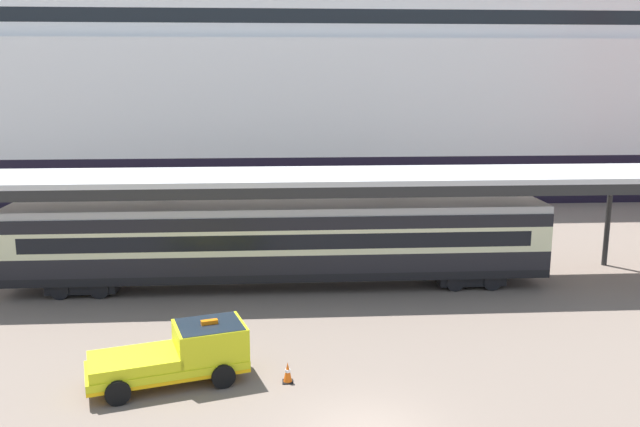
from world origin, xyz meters
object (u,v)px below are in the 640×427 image
Objects in this scene: service_truck at (183,353)px; traffic_cone_mid at (288,372)px; cruise_ship at (220,48)px; train_carriage at (280,241)px.

service_truck is 3.58m from traffic_cone_mid.
cruise_ship is at bearing 92.60° from service_truck.
service_truck is 7.68× the size of traffic_cone_mid.
cruise_ship is 37.37m from train_carriage.
cruise_ship reaches higher than service_truck.
cruise_ship is 47.67m from traffic_cone_mid.
train_carriage reaches higher than traffic_cone_mid.
traffic_cone_mid is at bearing -6.37° from service_truck.
service_truck is at bearing 173.63° from traffic_cone_mid.
cruise_ship is 46.85m from service_truck.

